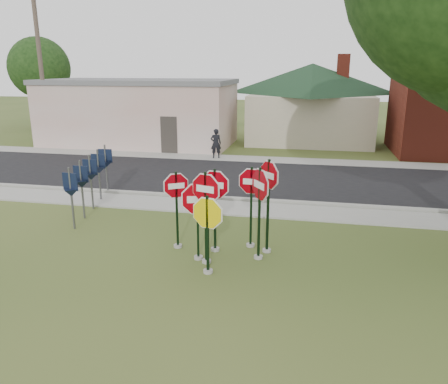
% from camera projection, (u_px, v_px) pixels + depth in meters
% --- Properties ---
extents(ground, '(120.00, 120.00, 0.00)m').
position_uv_depth(ground, '(209.00, 280.00, 10.57)').
color(ground, '#364C1C').
rests_on(ground, ground).
extents(sidewalk_near, '(60.00, 1.60, 0.06)m').
position_uv_depth(sidewalk_near, '(245.00, 209.00, 15.74)').
color(sidewalk_near, gray).
rests_on(sidewalk_near, ground).
extents(road, '(60.00, 7.00, 0.04)m').
position_uv_depth(road, '(260.00, 179.00, 19.98)').
color(road, black).
rests_on(road, ground).
extents(sidewalk_far, '(60.00, 1.60, 0.06)m').
position_uv_depth(sidewalk_far, '(270.00, 160.00, 24.03)').
color(sidewalk_far, gray).
rests_on(sidewalk_far, ground).
extents(curb, '(60.00, 0.20, 0.14)m').
position_uv_depth(curb, '(249.00, 200.00, 16.67)').
color(curb, gray).
rests_on(curb, ground).
extents(stop_sign_center, '(1.05, 0.32, 2.56)m').
position_uv_depth(stop_sign_center, '(206.00, 205.00, 11.06)').
color(stop_sign_center, gray).
rests_on(stop_sign_center, ground).
extents(stop_sign_yellow, '(1.08, 0.26, 2.12)m').
position_uv_depth(stop_sign_yellow, '(208.00, 225.00, 10.58)').
color(stop_sign_yellow, gray).
rests_on(stop_sign_yellow, ground).
extents(stop_sign_left, '(1.12, 0.33, 2.26)m').
position_uv_depth(stop_sign_left, '(198.00, 210.00, 11.34)').
color(stop_sign_left, gray).
rests_on(stop_sign_left, ground).
extents(stop_sign_right, '(0.68, 0.95, 2.63)m').
position_uv_depth(stop_sign_right, '(260.00, 200.00, 11.29)').
color(stop_sign_right, gray).
rests_on(stop_sign_right, ground).
extents(stop_sign_back_right, '(1.02, 0.24, 2.44)m').
position_uv_depth(stop_sign_back_right, '(251.00, 197.00, 12.12)').
color(stop_sign_back_right, gray).
rests_on(stop_sign_back_right, ground).
extents(stop_sign_back_left, '(1.10, 0.24, 2.46)m').
position_uv_depth(stop_sign_back_left, '(215.00, 199.00, 11.82)').
color(stop_sign_back_left, gray).
rests_on(stop_sign_back_left, ground).
extents(stop_sign_far_right, '(0.74, 0.78, 2.73)m').
position_uv_depth(stop_sign_far_right, '(268.00, 193.00, 11.69)').
color(stop_sign_far_right, gray).
rests_on(stop_sign_far_right, ground).
extents(stop_sign_far_left, '(0.85, 0.51, 2.31)m').
position_uv_depth(stop_sign_far_left, '(177.00, 201.00, 12.09)').
color(stop_sign_far_left, gray).
rests_on(stop_sign_far_left, ground).
extents(route_sign_row, '(1.43, 4.63, 2.00)m').
position_uv_depth(route_sign_row, '(91.00, 176.00, 15.51)').
color(route_sign_row, '#59595E').
rests_on(route_sign_row, ground).
extents(building_stucco, '(12.20, 6.20, 4.20)m').
position_uv_depth(building_stucco, '(140.00, 111.00, 28.66)').
color(building_stucco, beige).
rests_on(building_stucco, ground).
extents(building_house, '(11.60, 11.60, 6.20)m').
position_uv_depth(building_house, '(312.00, 87.00, 29.89)').
color(building_house, '#B4AA8F').
rests_on(building_house, ground).
extents(utility_pole_near, '(2.20, 0.26, 9.50)m').
position_uv_depth(utility_pole_near, '(41.00, 67.00, 26.22)').
color(utility_pole_near, '#4E3F34').
rests_on(utility_pole_near, ground).
extents(bg_tree_left, '(4.90, 4.90, 7.35)m').
position_uv_depth(bg_tree_left, '(39.00, 68.00, 35.69)').
color(bg_tree_left, black).
rests_on(bg_tree_left, ground).
extents(pedestrian, '(0.69, 0.55, 1.63)m').
position_uv_depth(pedestrian, '(216.00, 143.00, 24.22)').
color(pedestrian, black).
rests_on(pedestrian, sidewalk_far).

